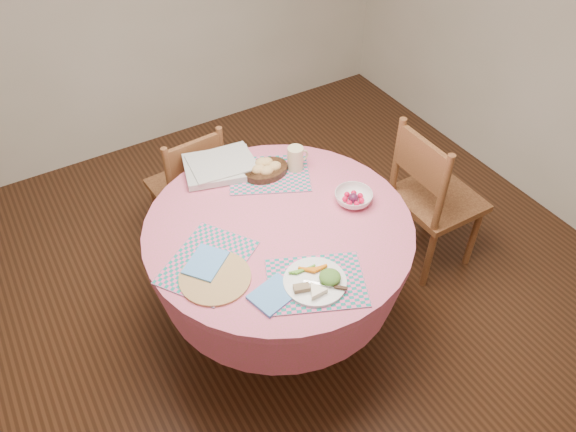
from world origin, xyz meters
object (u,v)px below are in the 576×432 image
at_px(wicker_trivet, 215,278).
at_px(dinner_plate, 317,280).
at_px(dining_table, 279,254).
at_px(bread_bowl, 266,168).
at_px(chair_right, 432,196).
at_px(fruit_bowl, 353,198).
at_px(chair_back, 190,186).
at_px(latte_mug, 296,158).

bearing_deg(wicker_trivet, dinner_plate, -34.74).
height_order(dining_table, bread_bowl, bread_bowl).
distance_m(dining_table, dinner_plate, 0.44).
xyz_separation_m(chair_right, bread_bowl, (-0.84, 0.36, 0.30)).
distance_m(bread_bowl, fruit_bowl, 0.47).
bearing_deg(dining_table, chair_back, 98.05).
distance_m(chair_right, wicker_trivet, 1.39).
distance_m(chair_back, wicker_trivet, 1.05).
bearing_deg(fruit_bowl, latte_mug, 105.81).
bearing_deg(bread_bowl, fruit_bowl, -57.79).
height_order(chair_right, latte_mug, chair_right).
xyz_separation_m(chair_back, fruit_bowl, (0.50, -0.87, 0.34)).
distance_m(dining_table, latte_mug, 0.49).
distance_m(chair_back, fruit_bowl, 1.06).
relative_size(chair_back, fruit_bowl, 3.73).
xyz_separation_m(wicker_trivet, dinner_plate, (0.35, -0.24, 0.02)).
relative_size(chair_right, chair_back, 1.12).
height_order(dining_table, fruit_bowl, fruit_bowl).
relative_size(chair_right, fruit_bowl, 4.16).
bearing_deg(wicker_trivet, chair_right, 5.76).
distance_m(bread_bowl, latte_mug, 0.16).
distance_m(dinner_plate, bread_bowl, 0.75).
relative_size(dining_table, chair_back, 1.47).
distance_m(dining_table, chair_right, 0.97).
height_order(dining_table, chair_back, chair_back).
bearing_deg(dinner_plate, bread_bowl, 76.96).
height_order(chair_back, latte_mug, latte_mug).
relative_size(chair_right, latte_mug, 7.53).
xyz_separation_m(dinner_plate, latte_mug, (0.32, 0.69, 0.05)).
distance_m(dining_table, wicker_trivet, 0.46).
height_order(chair_right, bread_bowl, chair_right).
bearing_deg(fruit_bowl, chair_back, 119.75).
distance_m(dinner_plate, fruit_bowl, 0.54).
xyz_separation_m(chair_right, chair_back, (-1.09, 0.83, -0.05)).
bearing_deg(latte_mug, dining_table, -132.24).
bearing_deg(chair_back, dining_table, 93.85).
bearing_deg(chair_right, latte_mug, 65.74).
height_order(chair_right, chair_back, chair_right).
bearing_deg(dining_table, chair_right, -0.37).
height_order(bread_bowl, latte_mug, latte_mug).
xyz_separation_m(dining_table, latte_mug, (0.28, 0.31, 0.26)).
relative_size(wicker_trivet, bread_bowl, 1.30).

